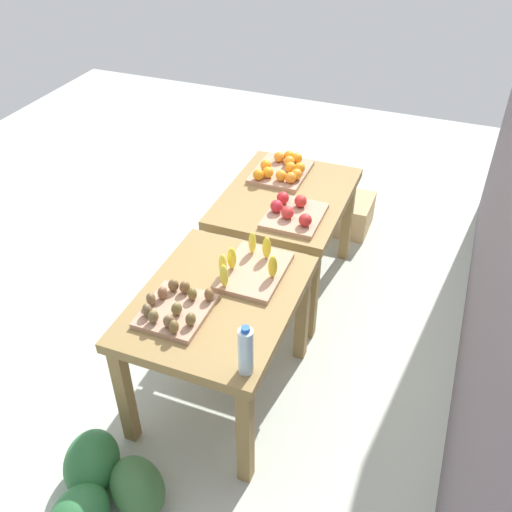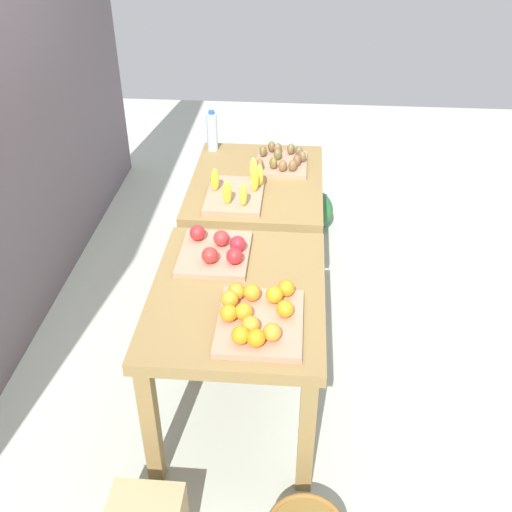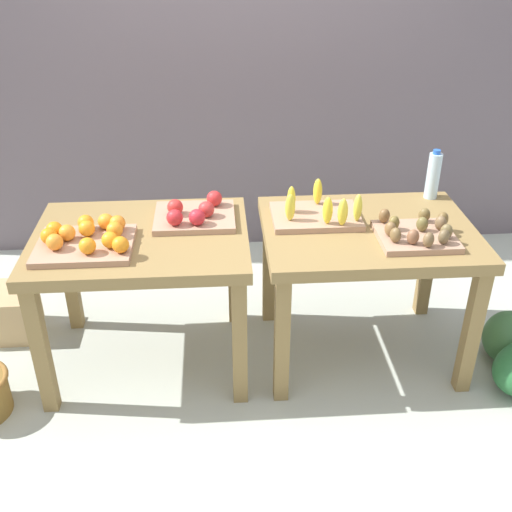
{
  "view_description": "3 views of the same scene",
  "coord_description": "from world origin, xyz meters",
  "px_view_note": "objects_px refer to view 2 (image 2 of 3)",
  "views": [
    {
      "loc": [
        2.57,
        1.0,
        2.72
      ],
      "look_at": [
        -0.05,
        -0.02,
        0.59
      ],
      "focal_mm": 39.97,
      "sensor_mm": 36.0,
      "label": 1
    },
    {
      "loc": [
        -2.73,
        -0.26,
        2.43
      ],
      "look_at": [
        -0.01,
        -0.04,
        0.58
      ],
      "focal_mm": 42.18,
      "sensor_mm": 36.0,
      "label": 2
    },
    {
      "loc": [
        -0.18,
        -2.64,
        2.13
      ],
      "look_at": [
        0.0,
        0.03,
        0.6
      ],
      "focal_mm": 43.0,
      "sensor_mm": 36.0,
      "label": 3
    }
  ],
  "objects_px": {
    "apple_bin": "(217,251)",
    "water_bottle": "(212,131)",
    "watermelon_pile": "(299,203)",
    "display_table_right": "(257,195)",
    "kiwi_bin": "(282,161)",
    "display_table_left": "(238,309)",
    "orange_bin": "(257,316)",
    "banana_crate": "(237,191)"
  },
  "relations": [
    {
      "from": "water_bottle",
      "to": "display_table_right",
      "type": "bearing_deg",
      "value": -141.37
    },
    {
      "from": "display_table_left",
      "to": "kiwi_bin",
      "type": "xyz_separation_m",
      "value": [
        1.31,
        -0.14,
        0.15
      ]
    },
    {
      "from": "banana_crate",
      "to": "watermelon_pile",
      "type": "xyz_separation_m",
      "value": [
        1.09,
        -0.36,
        -0.67
      ]
    },
    {
      "from": "display_table_left",
      "to": "kiwi_bin",
      "type": "relative_size",
      "value": 2.87
    },
    {
      "from": "banana_crate",
      "to": "kiwi_bin",
      "type": "distance_m",
      "value": 0.5
    },
    {
      "from": "display_table_left",
      "to": "apple_bin",
      "type": "xyz_separation_m",
      "value": [
        0.26,
        0.13,
        0.15
      ]
    },
    {
      "from": "display_table_right",
      "to": "watermelon_pile",
      "type": "height_order",
      "value": "display_table_right"
    },
    {
      "from": "watermelon_pile",
      "to": "water_bottle",
      "type": "bearing_deg",
      "value": 125.83
    },
    {
      "from": "display_table_left",
      "to": "banana_crate",
      "type": "xyz_separation_m",
      "value": [
        0.87,
        0.1,
        0.15
      ]
    },
    {
      "from": "kiwi_bin",
      "to": "watermelon_pile",
      "type": "height_order",
      "value": "kiwi_bin"
    },
    {
      "from": "display_table_left",
      "to": "orange_bin",
      "type": "distance_m",
      "value": 0.3
    },
    {
      "from": "water_bottle",
      "to": "apple_bin",
      "type": "bearing_deg",
      "value": -171.1
    },
    {
      "from": "watermelon_pile",
      "to": "display_table_right",
      "type": "bearing_deg",
      "value": 162.4
    },
    {
      "from": "kiwi_bin",
      "to": "display_table_left",
      "type": "bearing_deg",
      "value": 173.79
    },
    {
      "from": "apple_bin",
      "to": "display_table_right",
      "type": "bearing_deg",
      "value": -8.61
    },
    {
      "from": "orange_bin",
      "to": "banana_crate",
      "type": "height_order",
      "value": "banana_crate"
    },
    {
      "from": "orange_bin",
      "to": "apple_bin",
      "type": "distance_m",
      "value": 0.55
    },
    {
      "from": "banana_crate",
      "to": "kiwi_bin",
      "type": "bearing_deg",
      "value": -28.57
    },
    {
      "from": "orange_bin",
      "to": "kiwi_bin",
      "type": "height_order",
      "value": "orange_bin"
    },
    {
      "from": "banana_crate",
      "to": "display_table_left",
      "type": "bearing_deg",
      "value": -173.8
    },
    {
      "from": "display_table_left",
      "to": "kiwi_bin",
      "type": "distance_m",
      "value": 1.33
    },
    {
      "from": "orange_bin",
      "to": "water_bottle",
      "type": "relative_size",
      "value": 1.63
    },
    {
      "from": "display_table_right",
      "to": "apple_bin",
      "type": "xyz_separation_m",
      "value": [
        -0.86,
        0.13,
        0.15
      ]
    },
    {
      "from": "display_table_right",
      "to": "apple_bin",
      "type": "relative_size",
      "value": 2.6
    },
    {
      "from": "kiwi_bin",
      "to": "apple_bin",
      "type": "bearing_deg",
      "value": 165.44
    },
    {
      "from": "kiwi_bin",
      "to": "watermelon_pile",
      "type": "bearing_deg",
      "value": -10.81
    },
    {
      "from": "water_bottle",
      "to": "banana_crate",
      "type": "bearing_deg",
      "value": -160.41
    },
    {
      "from": "orange_bin",
      "to": "water_bottle",
      "type": "distance_m",
      "value": 1.82
    },
    {
      "from": "banana_crate",
      "to": "kiwi_bin",
      "type": "xyz_separation_m",
      "value": [
        0.44,
        -0.24,
        -0.0
      ]
    },
    {
      "from": "display_table_left",
      "to": "apple_bin",
      "type": "relative_size",
      "value": 2.6
    },
    {
      "from": "apple_bin",
      "to": "kiwi_bin",
      "type": "relative_size",
      "value": 1.1
    },
    {
      "from": "watermelon_pile",
      "to": "kiwi_bin",
      "type": "bearing_deg",
      "value": 169.19
    },
    {
      "from": "display_table_right",
      "to": "apple_bin",
      "type": "distance_m",
      "value": 0.88
    },
    {
      "from": "orange_bin",
      "to": "banana_crate",
      "type": "bearing_deg",
      "value": 10.49
    },
    {
      "from": "display_table_left",
      "to": "water_bottle",
      "type": "bearing_deg",
      "value": 12.12
    },
    {
      "from": "orange_bin",
      "to": "kiwi_bin",
      "type": "bearing_deg",
      "value": -1.24
    },
    {
      "from": "orange_bin",
      "to": "display_table_right",
      "type": "bearing_deg",
      "value": 4.63
    },
    {
      "from": "banana_crate",
      "to": "water_bottle",
      "type": "height_order",
      "value": "water_bottle"
    },
    {
      "from": "display_table_left",
      "to": "water_bottle",
      "type": "relative_size",
      "value": 3.86
    },
    {
      "from": "banana_crate",
      "to": "kiwi_bin",
      "type": "relative_size",
      "value": 1.21
    },
    {
      "from": "apple_bin",
      "to": "water_bottle",
      "type": "distance_m",
      "value": 1.29
    },
    {
      "from": "display_table_right",
      "to": "kiwi_bin",
      "type": "xyz_separation_m",
      "value": [
        0.19,
        -0.14,
        0.15
      ]
    }
  ]
}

